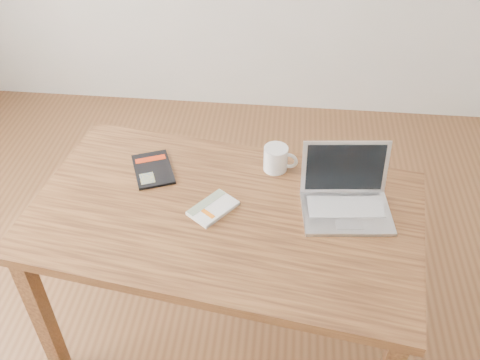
# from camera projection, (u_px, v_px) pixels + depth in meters

# --- Properties ---
(room) EXTENTS (4.04, 4.04, 2.70)m
(room) POSITION_uv_depth(u_px,v_px,m) (158.00, 76.00, 1.45)
(room) COLOR brown
(room) RESTS_ON ground
(desk) EXTENTS (1.50, 1.00, 0.75)m
(desk) POSITION_uv_depth(u_px,v_px,m) (225.00, 228.00, 1.98)
(desk) COLOR #57331A
(desk) RESTS_ON ground
(white_guidebook) EXTENTS (0.19, 0.20, 0.02)m
(white_guidebook) POSITION_uv_depth(u_px,v_px,m) (213.00, 208.00, 1.92)
(white_guidebook) COLOR silver
(white_guidebook) RESTS_ON desk
(black_guidebook) EXTENTS (0.21, 0.25, 0.01)m
(black_guidebook) POSITION_uv_depth(u_px,v_px,m) (153.00, 169.00, 2.09)
(black_guidebook) COLOR black
(black_guidebook) RESTS_ON desk
(laptop) EXTENTS (0.34, 0.29, 0.22)m
(laptop) POSITION_uv_depth(u_px,v_px,m) (346.00, 196.00, 1.91)
(laptop) COLOR silver
(laptop) RESTS_ON desk
(coffee_mug) EXTENTS (0.13, 0.09, 0.10)m
(coffee_mug) POSITION_uv_depth(u_px,v_px,m) (277.00, 158.00, 2.07)
(coffee_mug) COLOR white
(coffee_mug) RESTS_ON desk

